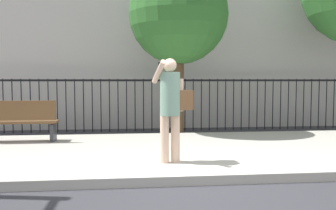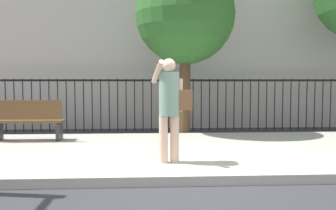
{
  "view_description": "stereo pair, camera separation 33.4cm",
  "coord_description": "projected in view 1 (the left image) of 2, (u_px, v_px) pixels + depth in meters",
  "views": [
    {
      "loc": [
        -1.11,
        -5.18,
        1.55
      ],
      "look_at": [
        -0.4,
        1.25,
        1.11
      ],
      "focal_mm": 39.06,
      "sensor_mm": 36.0,
      "label": 1
    },
    {
      "loc": [
        -0.78,
        -5.21,
        1.55
      ],
      "look_at": [
        -0.4,
        1.25,
        1.11
      ],
      "focal_mm": 39.06,
      "sensor_mm": 36.0,
      "label": 2
    }
  ],
  "objects": [
    {
      "name": "sidewalk",
      "position": [
        182.0,
        152.0,
        7.54
      ],
      "size": [
        28.0,
        4.4,
        0.15
      ],
      "primitive_type": "cube",
      "color": "#B2ADA3",
      "rests_on": "ground"
    },
    {
      "name": "street_bench",
      "position": [
        21.0,
        120.0,
        8.25
      ],
      "size": [
        1.6,
        0.45,
        0.95
      ],
      "color": "brown",
      "rests_on": "sidewalk"
    },
    {
      "name": "pedestrian_on_phone",
      "position": [
        171.0,
        102.0,
        6.19
      ],
      "size": [
        0.71,
        0.52,
        1.77
      ],
      "color": "beige",
      "rests_on": "sidewalk"
    },
    {
      "name": "ground_plane",
      "position": [
        205.0,
        186.0,
        5.36
      ],
      "size": [
        60.0,
        60.0,
        0.0
      ],
      "primitive_type": "plane",
      "color": "#333338"
    },
    {
      "name": "street_tree_near",
      "position": [
        178.0,
        15.0,
        9.74
      ],
      "size": [
        2.65,
        2.65,
        4.63
      ],
      "color": "#4C3823",
      "rests_on": "ground"
    },
    {
      "name": "iron_fence",
      "position": [
        164.0,
        98.0,
        11.14
      ],
      "size": [
        12.03,
        0.04,
        1.6
      ],
      "color": "black",
      "rests_on": "ground"
    }
  ]
}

